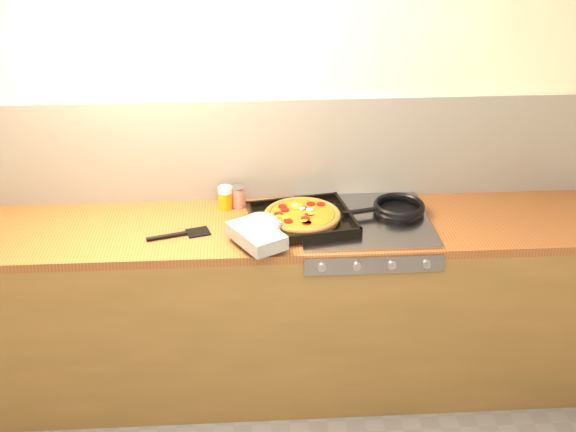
{
  "coord_description": "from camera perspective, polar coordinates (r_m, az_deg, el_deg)",
  "views": [
    {
      "loc": [
        -0.08,
        -1.83,
        2.42
      ],
      "look_at": [
        0.1,
        1.08,
        0.95
      ],
      "focal_mm": 45.0,
      "sensor_mm": 36.0,
      "label": 1
    }
  ],
  "objects": [
    {
      "name": "counter_run",
      "position": [
        3.53,
        -1.65,
        -7.17
      ],
      "size": [
        3.2,
        0.62,
        0.9
      ],
      "color": "brown",
      "rests_on": "ground"
    },
    {
      "name": "stovetop",
      "position": [
        3.34,
        5.98,
        -0.37
      ],
      "size": [
        0.6,
        0.56,
        0.02
      ],
      "primitive_type": "cube",
      "color": "#95969A",
      "rests_on": "counter_run"
    },
    {
      "name": "tomato_can",
      "position": [
        3.46,
        -3.96,
        1.54
      ],
      "size": [
        0.09,
        0.09,
        0.1
      ],
      "color": "#A7130D",
      "rests_on": "counter_run"
    },
    {
      "name": "frying_pan",
      "position": [
        3.41,
        8.68,
        0.64
      ],
      "size": [
        0.42,
        0.29,
        0.04
      ],
      "color": "black",
      "rests_on": "stovetop"
    },
    {
      "name": "black_spatula",
      "position": [
        3.23,
        -8.55,
        -1.45
      ],
      "size": [
        0.28,
        0.13,
        0.02
      ],
      "color": "black",
      "rests_on": "counter_run"
    },
    {
      "name": "room_shell",
      "position": [
        3.46,
        -1.98,
        5.21
      ],
      "size": [
        3.2,
        3.2,
        3.2
      ],
      "color": "white",
      "rests_on": "ground"
    },
    {
      "name": "juice_glass",
      "position": [
        3.43,
        -4.98,
        1.46
      ],
      "size": [
        0.09,
        0.09,
        0.11
      ],
      "color": "orange",
      "rests_on": "counter_run"
    },
    {
      "name": "wooden_spoon",
      "position": [
        3.46,
        0.71,
        0.86
      ],
      "size": [
        0.3,
        0.08,
        0.02
      ],
      "color": "#AB7148",
      "rests_on": "counter_run"
    },
    {
      "name": "pizza_on_tray",
      "position": [
        3.23,
        0.1,
        -0.38
      ],
      "size": [
        0.6,
        0.59,
        0.08
      ],
      "color": "black",
      "rests_on": "stovetop"
    }
  ]
}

